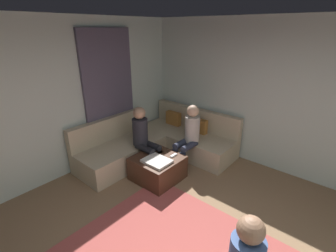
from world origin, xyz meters
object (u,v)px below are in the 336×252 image
Objects in this scene: sectional_couch at (159,143)px; coffee_mug at (155,147)px; person_on_couch_back at (189,134)px; ottoman at (158,168)px; game_remote at (174,155)px; person_on_couch_side at (144,137)px.

coffee_mug is at bearing -54.59° from sectional_couch.
coffee_mug is at bearing 55.37° from person_on_couch_back.
ottoman is at bearing -49.60° from sectional_couch.
coffee_mug is 0.40m from game_remote.
sectional_couch reaches higher than ottoman.
coffee_mug reaches higher than ottoman.
coffee_mug is 0.67m from person_on_couch_back.
game_remote is (0.74, -0.44, 0.15)m from sectional_couch.
person_on_couch_back is 0.83m from person_on_couch_side.
sectional_couch is 0.80m from person_on_couch_back.
game_remote is 0.12× the size of person_on_couch_side.
coffee_mug is 0.63× the size of game_remote.
person_on_couch_side reaches higher than game_remote.
person_on_couch_side is at bearing -75.33° from sectional_couch.
person_on_couch_back is at bearing 137.98° from person_on_couch_side.
person_on_couch_side is (-0.19, -0.09, 0.19)m from coffee_mug.
game_remote is 0.12× the size of person_on_couch_back.
ottoman is (0.56, -0.66, -0.07)m from sectional_couch.
sectional_couch is at bearing 4.46° from person_on_couch_back.
person_on_couch_side is (0.15, -0.56, 0.38)m from sectional_couch.
person_on_couch_back is (0.15, 0.71, 0.45)m from ottoman.
game_remote is at bearing 50.71° from ottoman.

